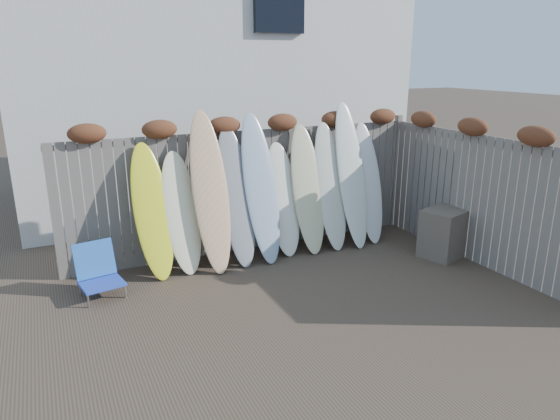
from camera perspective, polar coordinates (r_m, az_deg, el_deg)
name	(u,v)px	position (r m, az deg, el deg)	size (l,w,h in m)	color
ground	(320,308)	(6.58, 4.61, -11.13)	(80.00, 80.00, 0.00)	#493A2D
back_fence	(252,180)	(8.21, -3.23, 3.46)	(6.05, 0.28, 2.24)	slate
right_fence	(485,193)	(8.18, 22.37, 1.85)	(0.28, 4.40, 2.24)	slate
house	(199,54)	(12.01, -9.21, 17.20)	(8.50, 5.50, 6.33)	silver
beach_chair	(98,271)	(7.23, -20.07, -6.60)	(0.62, 0.65, 0.71)	blue
wooden_crate	(444,233)	(8.48, 18.20, -2.52)	(0.67, 0.56, 0.78)	#6C5D51
lattice_panel	(440,193)	(9.03, 17.83, 1.87)	(0.05, 1.17, 1.75)	#423228
surfboard_0	(152,212)	(7.43, -14.39, -0.18)	(0.54, 0.07, 2.03)	yellow
surfboard_1	(182,213)	(7.54, -11.18, -0.33)	(0.54, 0.07, 1.86)	#FFFACC
surfboard_2	(210,192)	(7.50, -7.96, 2.04)	(0.54, 0.07, 2.47)	#F5A586
surfboard_3	(236,197)	(7.68, -5.01, 1.51)	(0.52, 0.07, 2.20)	gray
surfboard_4	(261,188)	(7.80, -2.21, 2.49)	(0.55, 0.07, 2.39)	#9CB1CC
surfboard_5	(283,199)	(8.09, 0.35, 1.23)	(0.54, 0.07, 1.88)	white
surfboard_6	(307,189)	(8.20, 3.16, 2.38)	(0.53, 0.07, 2.16)	beige
surfboard_7	(330,186)	(8.40, 5.79, 2.71)	(0.52, 0.07, 2.17)	silver
surfboard_8	(351,175)	(8.54, 8.15, 3.96)	(0.50, 0.07, 2.51)	white
surfboard_9	(368,183)	(8.81, 10.05, 3.07)	(0.49, 0.07, 2.13)	silver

